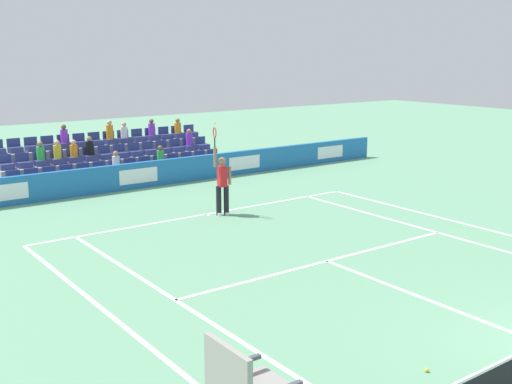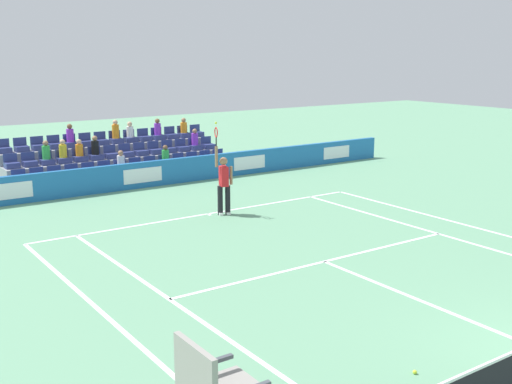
# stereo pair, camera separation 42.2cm
# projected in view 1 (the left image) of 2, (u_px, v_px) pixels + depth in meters

# --- Properties ---
(line_baseline) EXTENTS (10.97, 0.10, 0.01)m
(line_baseline) POSITION_uv_depth(u_px,v_px,m) (206.00, 214.00, 19.46)
(line_baseline) COLOR white
(line_baseline) RESTS_ON ground
(line_service) EXTENTS (8.23, 0.10, 0.01)m
(line_service) POSITION_uv_depth(u_px,v_px,m) (327.00, 261.00, 15.13)
(line_service) COLOR white
(line_service) RESTS_ON ground
(line_centre_service) EXTENTS (0.10, 6.40, 0.01)m
(line_centre_service) POSITION_uv_depth(u_px,v_px,m) (436.00, 303.00, 12.61)
(line_centre_service) COLOR white
(line_centre_service) RESTS_ON ground
(line_singles_sideline_left) EXTENTS (0.10, 11.89, 0.01)m
(line_singles_sideline_left) POSITION_uv_depth(u_px,v_px,m) (187.00, 307.00, 12.40)
(line_singles_sideline_left) COLOR white
(line_singles_sideline_left) RESTS_ON ground
(line_singles_sideline_right) EXTENTS (0.10, 11.89, 0.01)m
(line_singles_sideline_right) POSITION_uv_depth(u_px,v_px,m) (451.00, 236.00, 17.15)
(line_singles_sideline_right) COLOR white
(line_singles_sideline_right) RESTS_ON ground
(line_doubles_sideline_left) EXTENTS (0.10, 11.89, 0.01)m
(line_doubles_sideline_left) POSITION_uv_depth(u_px,v_px,m) (122.00, 325.00, 11.61)
(line_doubles_sideline_left) COLOR white
(line_doubles_sideline_left) RESTS_ON ground
(line_doubles_sideline_right) EXTENTS (0.10, 11.89, 0.01)m
(line_doubles_sideline_right) POSITION_uv_depth(u_px,v_px,m) (482.00, 228.00, 17.93)
(line_doubles_sideline_right) COLOR white
(line_doubles_sideline_right) RESTS_ON ground
(line_centre_mark) EXTENTS (0.10, 0.20, 0.01)m
(line_centre_mark) POSITION_uv_depth(u_px,v_px,m) (207.00, 215.00, 19.38)
(line_centre_mark) COLOR white
(line_centre_mark) RESTS_ON ground
(sponsor_barrier) EXTENTS (23.51, 0.22, 0.95)m
(sponsor_barrier) POSITION_uv_depth(u_px,v_px,m) (137.00, 175.00, 23.06)
(sponsor_barrier) COLOR #1E66AD
(sponsor_barrier) RESTS_ON ground
(tennis_player) EXTENTS (0.51, 0.42, 2.85)m
(tennis_player) POSITION_uv_depth(u_px,v_px,m) (222.00, 183.00, 19.19)
(tennis_player) COLOR black
(tennis_player) RESTS_ON ground
(stadium_stand) EXTENTS (8.68, 2.85, 2.21)m
(stadium_stand) POSITION_uv_depth(u_px,v_px,m) (111.00, 164.00, 24.88)
(stadium_stand) COLOR gray
(stadium_stand) RESTS_ON ground
(loose_tennis_ball) EXTENTS (0.07, 0.07, 0.07)m
(loose_tennis_ball) POSITION_uv_depth(u_px,v_px,m) (427.00, 370.00, 9.90)
(loose_tennis_ball) COLOR #D1E533
(loose_tennis_ball) RESTS_ON ground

